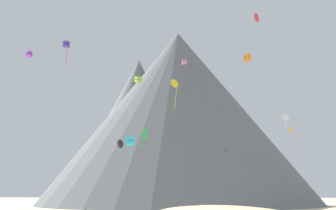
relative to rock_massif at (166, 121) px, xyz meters
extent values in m
cone|color=slate|center=(3.39, -0.86, 1.32)|extent=(96.39, 96.39, 45.78)
cone|color=slate|center=(-8.23, 3.65, -4.45)|extent=(46.52, 46.52, 34.25)
cone|color=slate|center=(-7.57, 0.89, -2.12)|extent=(41.64, 41.64, 38.91)
cube|color=#5138B2|center=(-17.00, -32.54, 10.17)|extent=(1.19, 1.22, 0.56)
cube|color=#5138B2|center=(-17.00, -32.54, 10.84)|extent=(1.19, 1.22, 0.56)
cylinder|color=red|center=(-16.87, -32.54, 8.07)|extent=(0.34, 0.41, 3.71)
cone|color=blue|center=(13.95, -24.44, -10.40)|extent=(1.25, 1.81, 1.68)
cylinder|color=blue|center=(14.16, -24.44, -13.07)|extent=(0.57, 0.49, 3.65)
cube|color=#33BCDB|center=(-0.88, -49.05, -11.24)|extent=(1.47, 1.49, 0.61)
cube|color=#33BCDB|center=(-0.88, -49.05, -10.53)|extent=(1.47, 1.49, 0.61)
cylinder|color=#33BCDB|center=(-0.76, -49.05, -12.63)|extent=(0.37, 0.31, 2.28)
cone|color=red|center=(17.59, -56.21, 4.97)|extent=(1.04, 1.21, 1.31)
cone|color=white|center=(26.71, -23.53, -3.46)|extent=(1.74, 1.17, 1.59)
cylinder|color=white|center=(26.72, -23.53, -5.32)|extent=(0.33, 0.38, 2.12)
cube|color=gold|center=(24.65, -38.60, -8.08)|extent=(0.62, 0.67, 0.96)
cylinder|color=#E5668C|center=(24.77, -38.60, -10.53)|extent=(0.66, 0.53, 3.95)
cone|color=green|center=(-0.18, -39.73, -8.64)|extent=(1.28, 2.02, 1.96)
cylinder|color=green|center=(-0.40, -39.73, -10.44)|extent=(0.19, 0.12, 1.67)
cube|color=#8CD133|center=(-2.85, -29.71, 3.34)|extent=(1.70, 1.71, 0.79)
cube|color=#8CD133|center=(-2.85, -29.71, 3.98)|extent=(1.70, 1.71, 0.79)
cube|color=purple|center=(-18.43, -46.53, 3.73)|extent=(1.14, 1.17, 0.61)
cube|color=purple|center=(-18.43, -46.53, 4.20)|extent=(1.14, 1.17, 0.61)
cube|color=orange|center=(17.87, -39.04, 4.44)|extent=(1.50, 1.47, 0.79)
cube|color=orange|center=(17.87, -39.04, 4.99)|extent=(1.50, 1.47, 0.79)
cone|color=black|center=(-6.55, -28.58, -9.04)|extent=(1.75, 1.48, 1.71)
cube|color=pink|center=(5.75, -15.47, 11.13)|extent=(1.21, 1.22, 0.48)
cube|color=pink|center=(5.75, -15.47, 11.70)|extent=(1.21, 1.22, 0.48)
cone|color=yellow|center=(4.34, -29.62, 2.73)|extent=(1.89, 1.84, 1.89)
cylinder|color=yellow|center=(4.60, -29.62, -0.31)|extent=(0.60, 0.55, 4.12)
camera|label=1|loc=(10.12, -111.75, -18.22)|focal=45.83mm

